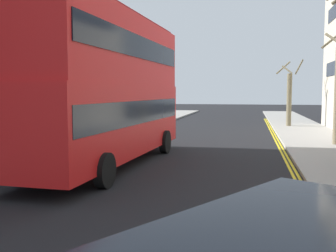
% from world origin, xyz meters
% --- Properties ---
extents(sidewalk_left, '(4.00, 80.00, 0.14)m').
position_xyz_m(sidewalk_left, '(-6.50, 16.00, 0.07)').
color(sidewalk_left, '#9E9991').
rests_on(sidewalk_left, ground).
extents(kerb_line_outer, '(0.10, 56.00, 0.01)m').
position_xyz_m(kerb_line_outer, '(4.40, 14.00, 0.00)').
color(kerb_line_outer, yellow).
rests_on(kerb_line_outer, ground).
extents(kerb_line_inner, '(0.10, 56.00, 0.01)m').
position_xyz_m(kerb_line_inner, '(4.24, 14.00, 0.00)').
color(kerb_line_inner, yellow).
rests_on(kerb_line_inner, ground).
extents(double_decker_bus_away, '(3.16, 10.91, 5.64)m').
position_xyz_m(double_decker_bus_away, '(-2.36, 13.95, 3.03)').
color(double_decker_bus_away, red).
rests_on(double_decker_bus_away, ground).
extents(street_tree_mid, '(1.99, 1.70, 5.11)m').
position_xyz_m(street_tree_mid, '(5.75, 31.88, 2.42)').
color(street_tree_mid, '#6B6047').
rests_on(street_tree_mid, sidewalk_right).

